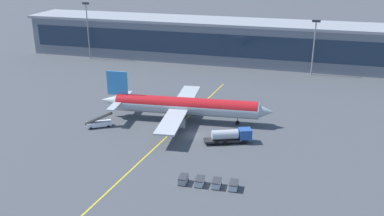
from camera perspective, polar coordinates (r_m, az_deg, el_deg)
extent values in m
plane|color=#47494F|center=(102.67, 0.28, -3.60)|extent=(700.00, 700.00, 0.00)
cube|color=yellow|center=(105.88, -2.30, -2.84)|extent=(8.15, 79.64, 0.01)
cube|color=slate|center=(168.77, 6.69, 8.57)|extent=(171.69, 19.79, 14.64)
cube|color=#1E2D42|center=(159.01, 6.11, 8.13)|extent=(166.54, 0.16, 8.20)
cube|color=#99999E|center=(167.34, 6.81, 11.19)|extent=(175.13, 20.19, 1.00)
cylinder|color=#B2B7BC|center=(109.42, -0.83, 0.19)|extent=(37.16, 7.67, 4.20)
cylinder|color=red|center=(109.29, -0.83, 0.38)|extent=(36.41, 7.43, 4.03)
cone|color=#B2B7BC|center=(107.60, 9.64, -0.47)|extent=(4.56, 4.37, 3.99)
cone|color=#B2B7BC|center=(114.67, -10.76, 1.01)|extent=(5.35, 4.03, 3.57)
cube|color=#388CD1|center=(112.42, -9.88, 3.27)|extent=(5.47, 0.87, 6.30)
cube|color=#B2B7BC|center=(117.42, -8.83, 1.71)|extent=(2.63, 6.88, 0.24)
cube|color=#B2B7BC|center=(109.99, -10.22, 0.31)|extent=(2.63, 6.88, 0.24)
cube|color=#B2B7BC|center=(118.91, -0.63, 1.72)|extent=(6.24, 15.89, 0.40)
cube|color=#B2B7BC|center=(100.87, -2.74, -1.85)|extent=(6.24, 15.89, 0.40)
cylinder|color=#939399|center=(116.63, -0.40, 0.58)|extent=(3.44, 2.60, 2.31)
cylinder|color=#939399|center=(103.73, -1.85, -2.05)|extent=(3.44, 2.60, 2.31)
cylinder|color=black|center=(109.07, 6.05, -1.94)|extent=(1.03, 0.49, 1.00)
cylinder|color=slate|center=(108.72, 6.07, -1.49)|extent=(0.20, 0.20, 1.84)
cylinder|color=black|center=(112.80, -1.74, -1.05)|extent=(1.03, 0.49, 1.00)
cylinder|color=slate|center=(112.47, -1.75, -0.61)|extent=(0.20, 0.20, 1.84)
cylinder|color=black|center=(109.38, -2.15, -1.77)|extent=(1.03, 0.49, 1.00)
cylinder|color=slate|center=(109.04, -2.16, -1.32)|extent=(0.20, 0.20, 1.84)
cube|color=#232326|center=(98.68, 4.51, -4.24)|extent=(10.20, 6.12, 0.50)
cube|color=#26519E|center=(99.07, 7.03, -3.44)|extent=(3.54, 3.38, 2.50)
cube|color=black|center=(99.17, 7.75, -3.14)|extent=(1.02, 2.19, 1.12)
cylinder|color=#B7BABF|center=(98.08, 4.37, -3.53)|extent=(6.39, 4.32, 2.20)
cylinder|color=black|center=(100.61, 6.53, -3.96)|extent=(1.06, 0.70, 1.00)
cylinder|color=black|center=(98.52, 6.84, -4.53)|extent=(1.06, 0.70, 1.00)
cylinder|color=black|center=(99.79, 4.21, -4.09)|extent=(1.06, 0.70, 1.00)
cylinder|color=black|center=(97.68, 4.46, -4.67)|extent=(1.06, 0.70, 1.00)
cylinder|color=black|center=(99.44, 3.01, -4.16)|extent=(1.06, 0.70, 1.00)
cylinder|color=black|center=(97.32, 3.25, -4.74)|extent=(1.06, 0.70, 1.00)
cube|color=white|center=(109.31, -12.21, -2.06)|extent=(6.04, 4.93, 1.10)
cube|color=black|center=(108.77, -12.27, -1.36)|extent=(6.46, 4.96, 2.38)
cylinder|color=black|center=(108.58, -13.23, -2.62)|extent=(0.64, 0.54, 0.60)
cylinder|color=black|center=(110.16, -13.32, -2.28)|extent=(0.64, 0.54, 0.60)
cylinder|color=black|center=(108.93, -11.04, -2.37)|extent=(0.64, 0.54, 0.60)
cylinder|color=black|center=(110.50, -11.16, -2.04)|extent=(0.64, 0.54, 0.60)
cube|color=gray|center=(82.54, -1.17, -9.49)|extent=(1.62, 2.67, 1.10)
cube|color=#333338|center=(82.19, -1.17, -9.06)|extent=(1.66, 2.72, 0.10)
cylinder|color=black|center=(83.85, -1.50, -9.40)|extent=(0.14, 0.37, 0.36)
cylinder|color=black|center=(83.53, -0.49, -9.52)|extent=(0.14, 0.37, 0.36)
cylinder|color=black|center=(82.11, -1.86, -10.11)|extent=(0.14, 0.37, 0.36)
cylinder|color=black|center=(81.79, -0.83, -10.23)|extent=(0.14, 0.37, 0.36)
cube|color=#B2B7BC|center=(81.92, 1.03, -9.74)|extent=(1.62, 2.67, 1.10)
cube|color=#333338|center=(81.57, 1.04, -9.31)|extent=(1.66, 2.72, 0.10)
cylinder|color=black|center=(83.21, 0.67, -9.65)|extent=(0.14, 0.37, 0.36)
cylinder|color=black|center=(82.95, 1.70, -9.77)|extent=(0.14, 0.37, 0.36)
cylinder|color=black|center=(81.46, 0.35, -10.37)|extent=(0.14, 0.37, 0.36)
cylinder|color=black|center=(81.19, 1.40, -10.49)|extent=(0.14, 0.37, 0.36)
cube|color=#B2B7BC|center=(81.42, 3.27, -9.98)|extent=(1.62, 2.67, 1.10)
cube|color=#333338|center=(81.06, 3.28, -9.55)|extent=(1.66, 2.72, 0.10)
cylinder|color=black|center=(82.68, 2.87, -9.89)|extent=(0.14, 0.37, 0.36)
cylinder|color=black|center=(82.48, 3.91, -10.00)|extent=(0.14, 0.37, 0.36)
cylinder|color=black|center=(80.92, 2.60, -10.62)|extent=(0.14, 0.37, 0.36)
cylinder|color=black|center=(80.72, 3.67, -10.74)|extent=(0.14, 0.37, 0.36)
cube|color=#B2B7BC|center=(81.04, 5.54, -10.21)|extent=(1.62, 2.67, 1.10)
cube|color=#333338|center=(80.68, 5.55, -9.78)|extent=(1.66, 2.72, 0.10)
cylinder|color=black|center=(82.28, 5.10, -10.12)|extent=(0.14, 0.37, 0.36)
cylinder|color=black|center=(82.14, 6.15, -10.22)|extent=(0.14, 0.37, 0.36)
cylinder|color=black|center=(80.51, 4.88, -10.86)|extent=(0.14, 0.37, 0.36)
cylinder|color=black|center=(80.37, 5.96, -10.97)|extent=(0.14, 0.37, 0.36)
cylinder|color=gray|center=(154.69, 15.81, 7.53)|extent=(0.44, 0.44, 18.30)
cube|color=#333338|center=(152.94, 16.16, 11.01)|extent=(2.80, 0.50, 0.80)
cylinder|color=gray|center=(176.22, -13.61, 9.76)|extent=(0.44, 0.44, 21.31)
cube|color=#333338|center=(174.58, -13.91, 13.32)|extent=(2.80, 0.50, 0.80)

